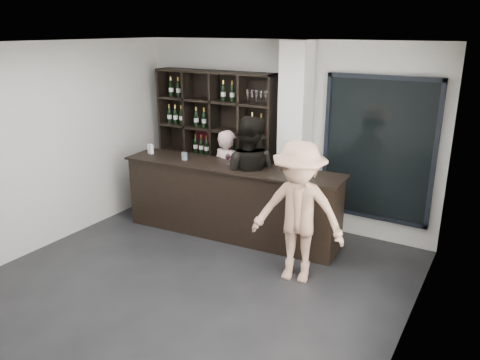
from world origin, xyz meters
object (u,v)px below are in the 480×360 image
Objects in this scene: taster_pink at (228,178)px; wine_shelf at (216,143)px; customer at (298,213)px; tasting_counter at (231,201)px; taster_black at (248,178)px.

wine_shelf is at bearing -27.42° from taster_pink.
tasting_counter is at bearing 144.92° from customer.
wine_shelf is 0.71× the size of tasting_counter.
taster_pink is 0.86× the size of customer.
customer is (1.41, -0.70, 0.34)m from tasting_counter.
wine_shelf is 1.55× the size of taster_pink.
wine_shelf is at bearing 130.35° from tasting_counter.
tasting_counter is at bearing -45.53° from wine_shelf.
taster_pink is at bearing -39.92° from wine_shelf.
tasting_counter is at bearing 139.46° from taster_pink.
wine_shelf reaches higher than taster_black.
taster_black is at bearing 17.69° from tasting_counter.
wine_shelf is 1.28× the size of taster_black.
taster_black is 1.41m from customer.
taster_black reaches higher than tasting_counter.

